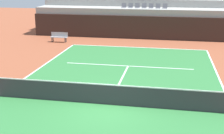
% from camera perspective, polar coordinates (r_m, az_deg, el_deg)
% --- Properties ---
extents(ground_plane, '(80.00, 80.00, 0.00)m').
position_cam_1_polar(ground_plane, '(14.37, -0.60, -6.86)').
color(ground_plane, brown).
extents(court_surface, '(11.00, 24.00, 0.01)m').
position_cam_1_polar(court_surface, '(14.37, -0.60, -6.84)').
color(court_surface, '#2D7238').
rests_on(court_surface, ground_plane).
extents(baseline_far, '(11.00, 0.10, 0.00)m').
position_cam_1_polar(baseline_far, '(25.67, 4.66, 3.58)').
color(baseline_far, white).
rests_on(baseline_far, court_surface).
extents(service_line_far, '(8.26, 0.10, 0.00)m').
position_cam_1_polar(service_line_far, '(20.33, 2.95, 0.19)').
color(service_line_far, white).
rests_on(service_line_far, court_surface).
extents(centre_service_line, '(0.10, 6.40, 0.00)m').
position_cam_1_polar(centre_service_line, '(17.31, 1.48, -2.71)').
color(centre_service_line, white).
rests_on(centre_service_line, court_surface).
extents(back_wall, '(20.72, 0.30, 2.10)m').
position_cam_1_polar(back_wall, '(29.04, 5.51, 7.14)').
color(back_wall, black).
rests_on(back_wall, ground_plane).
extents(stands_tier_lower, '(20.72, 2.40, 2.69)m').
position_cam_1_polar(stands_tier_lower, '(30.32, 5.77, 8.08)').
color(stands_tier_lower, '#9E9E99').
rests_on(stands_tier_lower, ground_plane).
extents(stands_tier_upper, '(20.72, 2.40, 3.40)m').
position_cam_1_polar(stands_tier_upper, '(32.65, 6.17, 9.29)').
color(stands_tier_upper, '#9E9E99').
rests_on(stands_tier_upper, ground_plane).
extents(seating_row_lower, '(4.31, 0.44, 0.44)m').
position_cam_1_polar(seating_row_lower, '(30.24, 5.86, 10.86)').
color(seating_row_lower, slate).
rests_on(seating_row_lower, stands_tier_lower).
extents(tennis_net, '(11.08, 0.08, 1.07)m').
position_cam_1_polar(tennis_net, '(14.18, -0.61, -4.97)').
color(tennis_net, black).
rests_on(tennis_net, court_surface).
extents(player_bench, '(1.50, 0.40, 0.85)m').
position_cam_1_polar(player_bench, '(28.01, -9.58, 5.52)').
color(player_bench, '#99999E').
rests_on(player_bench, ground_plane).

